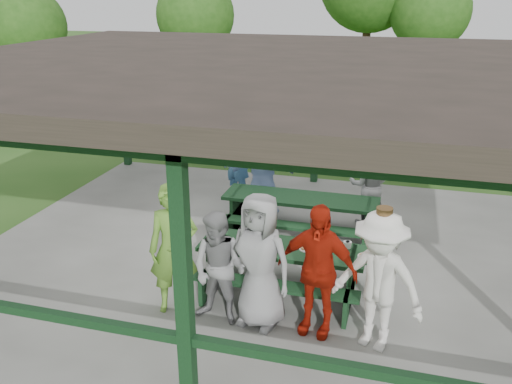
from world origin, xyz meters
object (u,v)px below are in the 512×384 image
(contestant_red, at_px, (317,270))
(spectator_lblue, at_px, (263,172))
(spectator_grey, at_px, (369,185))
(contestant_green, at_px, (174,249))
(contestant_grey_left, at_px, (219,269))
(picnic_table_far, at_px, (300,211))
(contestant_white_fedora, at_px, (378,281))
(spectator_blue, at_px, (238,161))
(picnic_table_near, at_px, (282,264))
(pickup_truck, at_px, (438,118))
(contestant_grey_mid, at_px, (259,261))
(farm_trailer, at_px, (219,118))

(contestant_red, distance_m, spectator_lblue, 4.03)
(spectator_lblue, distance_m, spectator_grey, 2.05)
(contestant_green, xyz_separation_m, contestant_grey_left, (0.68, -0.11, -0.14))
(picnic_table_far, relative_size, spectator_lblue, 1.61)
(contestant_white_fedora, xyz_separation_m, spectator_blue, (-3.16, 4.40, -0.08))
(picnic_table_near, relative_size, spectator_grey, 1.53)
(picnic_table_far, relative_size, pickup_truck, 0.46)
(contestant_grey_left, bearing_deg, pickup_truck, 82.47)
(spectator_lblue, bearing_deg, picnic_table_far, 127.18)
(contestant_green, bearing_deg, pickup_truck, 52.08)
(picnic_table_far, relative_size, contestant_green, 1.49)
(contestant_white_fedora, bearing_deg, contestant_green, -162.31)
(contestant_red, xyz_separation_m, spectator_lblue, (-1.68, 3.66, -0.04))
(picnic_table_far, bearing_deg, pickup_truck, 70.80)
(picnic_table_far, relative_size, contestant_grey_mid, 1.49)
(picnic_table_near, height_order, contestant_red, contestant_red)
(contestant_white_fedora, relative_size, spectator_blue, 1.13)
(spectator_grey, relative_size, pickup_truck, 0.26)
(contestant_grey_left, height_order, spectator_blue, spectator_blue)
(contestant_red, height_order, spectator_lblue, contestant_red)
(contestant_grey_mid, bearing_deg, contestant_white_fedora, 8.51)
(spectator_lblue, height_order, spectator_blue, spectator_lblue)
(farm_trailer, bearing_deg, picnic_table_far, -70.82)
(spectator_blue, bearing_deg, contestant_grey_mid, 134.15)
(picnic_table_near, bearing_deg, contestant_red, -51.71)
(contestant_red, relative_size, contestant_white_fedora, 0.95)
(spectator_lblue, bearing_deg, contestant_grey_mid, 94.12)
(contestant_grey_left, relative_size, spectator_lblue, 0.92)
(picnic_table_near, height_order, contestant_white_fedora, contestant_white_fedora)
(contestant_grey_left, xyz_separation_m, contestant_grey_mid, (0.52, 0.11, 0.14))
(contestant_grey_left, distance_m, spectator_grey, 4.15)
(contestant_green, distance_m, spectator_blue, 4.33)
(pickup_truck, bearing_deg, spectator_grey, 152.31)
(spectator_blue, distance_m, pickup_truck, 7.21)
(contestant_red, distance_m, farm_trailer, 9.95)
(picnic_table_near, xyz_separation_m, contestant_white_fedora, (1.40, -0.92, 0.44))
(contestant_white_fedora, bearing_deg, farm_trailer, 139.71)
(spectator_lblue, height_order, pickup_truck, spectator_lblue)
(contestant_white_fedora, bearing_deg, picnic_table_near, 166.42)
(picnic_table_near, xyz_separation_m, spectator_lblue, (-1.05, 2.85, 0.38))
(spectator_lblue, bearing_deg, pickup_truck, -128.37)
(contestant_grey_left, xyz_separation_m, contestant_white_fedora, (2.03, 0.01, 0.13))
(picnic_table_near, bearing_deg, contestant_green, -147.80)
(contestant_grey_left, height_order, contestant_grey_mid, contestant_grey_mid)
(picnic_table_far, height_order, contestant_grey_mid, contestant_grey_mid)
(contestant_grey_left, bearing_deg, farm_trailer, 118.42)
(contestant_grey_mid, bearing_deg, farm_trailer, 124.54)
(picnic_table_near, bearing_deg, spectator_lblue, 110.17)
(spectator_lblue, relative_size, farm_trailer, 0.42)
(contestant_white_fedora, relative_size, pickup_truck, 0.31)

